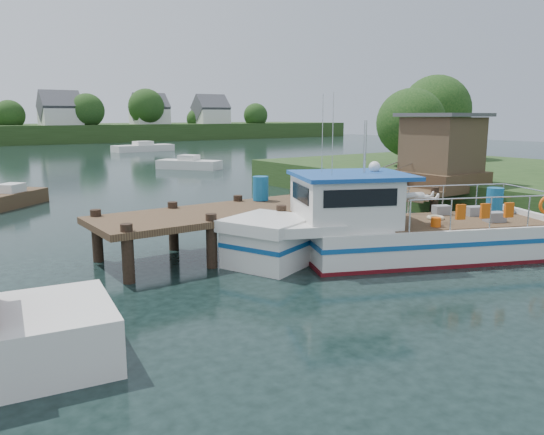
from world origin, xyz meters
TOP-DOWN VIEW (x-y plane):
  - ground_plane at (0.00, 0.00)m, footprint 160.00×160.00m
  - dock at (6.51, 0.01)m, footprint 16.60×3.00m
  - lobster_boat at (1.80, -3.50)m, footprint 10.10×6.25m
  - moored_rowboat at (-5.84, 13.62)m, footprint 3.76×3.58m
  - moored_far at (14.98, 48.99)m, footprint 7.62×3.11m
  - moored_b at (9.56, 25.42)m, footprint 4.55×5.37m
  - moored_c at (17.85, 18.25)m, footprint 6.43×2.41m

SIDE VIEW (x-z plane):
  - ground_plane at x=0.00m, z-range 0.00..0.00m
  - moored_c at x=17.85m, z-range -0.13..0.87m
  - moored_rowboat at x=-5.84m, z-range -0.15..0.98m
  - moored_b at x=9.56m, z-range -0.15..1.02m
  - moored_far at x=14.98m, z-range -0.16..1.10m
  - lobster_boat at x=1.80m, z-range -1.60..3.42m
  - dock at x=6.51m, z-range -0.15..4.63m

